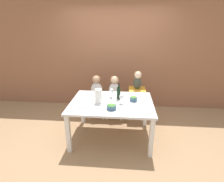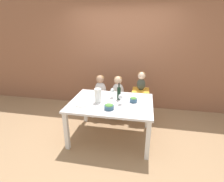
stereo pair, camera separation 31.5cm
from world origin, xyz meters
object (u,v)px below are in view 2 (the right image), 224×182
chair_far_left (101,100)px  salad_bowl_small (133,100)px  person_baby_right (141,79)px  salad_bowl_large (109,107)px  wine_glass_near (120,97)px  dinner_plate_front_left (82,105)px  wine_bottle (119,93)px  chair_far_center (118,101)px  person_child_center (118,87)px  person_child_left (100,86)px  wine_glass_far (112,91)px  chair_right_highchair (140,96)px  paper_towel_roll (98,96)px  dinner_plate_back_left (94,94)px

chair_far_left → salad_bowl_small: size_ratio=3.51×
person_baby_right → salad_bowl_large: size_ratio=2.48×
wine_glass_near → dinner_plate_front_left: wine_glass_near is taller
wine_bottle → salad_bowl_small: 0.30m
chair_far_center → salad_bowl_large: bearing=-88.4°
person_child_center → person_baby_right: size_ratio=1.32×
person_child_left → salad_bowl_small: (0.81, -0.75, 0.04)m
dinner_plate_front_left → wine_glass_far: bearing=44.1°
chair_right_highchair → person_baby_right: person_baby_right is taller
chair_far_center → salad_bowl_large: 1.18m
wine_glass_near → wine_glass_far: bearing=125.7°
wine_bottle → wine_glass_far: (-0.14, 0.07, 0.01)m
paper_towel_roll → wine_glass_far: 0.34m
person_baby_right → paper_towel_roll: 1.14m
chair_far_left → person_child_left: (0.00, 0.00, 0.35)m
person_child_center → dinner_plate_front_left: bearing=-114.1°
wine_glass_far → salad_bowl_large: 0.52m
chair_far_center → salad_bowl_large: (0.03, -1.11, 0.39)m
person_child_center → wine_bottle: 0.70m
person_child_center → wine_glass_far: bearing=-91.4°
salad_bowl_large → dinner_plate_back_left: bearing=125.5°
paper_towel_roll → wine_glass_near: bearing=-0.5°
wine_glass_near → dinner_plate_back_left: wine_glass_near is taller
person_child_center → dinner_plate_back_left: 0.65m
dinner_plate_back_left → chair_far_center: bearing=51.5°
chair_right_highchair → wine_bottle: bearing=-119.5°
salad_bowl_large → dinner_plate_back_left: (-0.43, 0.61, -0.04)m
chair_far_left → wine_bottle: bearing=-51.8°
person_baby_right → wine_glass_near: bearing=-110.1°
chair_far_center → person_child_left: person_child_left is taller
dinner_plate_front_left → dinner_plate_back_left: (0.06, 0.53, 0.00)m
chair_far_center → wine_glass_far: (-0.01, -0.60, 0.48)m
chair_far_center → wine_glass_near: (0.18, -0.88, 0.48)m
wine_bottle → dinner_plate_back_left: bearing=162.3°
wine_bottle → dinner_plate_front_left: bearing=-148.2°
chair_right_highchair → person_child_center: person_child_center is taller
dinner_plate_front_left → person_child_left: bearing=86.7°
person_child_center → paper_towel_roll: size_ratio=2.06×
wine_glass_far → dinner_plate_front_left: wine_glass_far is taller
person_baby_right → paper_towel_roll: (-0.73, -0.88, -0.08)m
dinner_plate_back_left → dinner_plate_front_left: bearing=-96.9°
salad_bowl_small → dinner_plate_back_left: size_ratio=0.61×
paper_towel_roll → dinner_plate_front_left: (-0.25, -0.16, -0.12)m
salad_bowl_small → salad_bowl_large: bearing=-135.4°
person_child_left → wine_glass_near: size_ratio=2.88×
dinner_plate_front_left → person_baby_right: bearing=46.9°
person_child_center → wine_glass_far: 0.62m
chair_far_left → paper_towel_roll: 1.01m
salad_bowl_large → person_baby_right: bearing=66.8°
person_child_center → salad_bowl_large: size_ratio=3.27×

